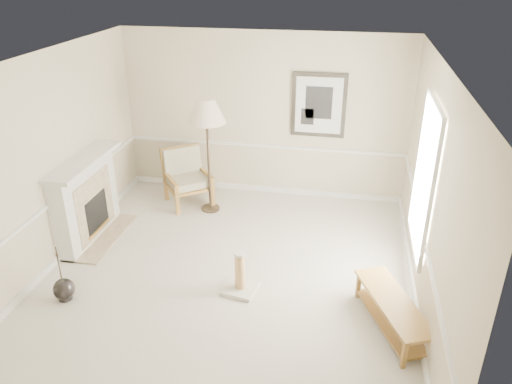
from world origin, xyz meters
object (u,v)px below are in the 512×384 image
at_px(armchair, 186,174).
at_px(floor_vase, 64,290).
at_px(scratching_post, 240,279).
at_px(bench, 392,310).
at_px(floor_lamp, 206,114).

bearing_deg(armchair, floor_vase, -139.89).
height_order(armchair, scratching_post, armchair).
bearing_deg(floor_vase, bench, 3.37).
bearing_deg(scratching_post, floor_vase, -164.47).
relative_size(floor_vase, bench, 0.56).
distance_m(floor_lamp, bench, 4.12).
xyz_separation_m(floor_lamp, bench, (2.91, -2.52, -1.44)).
xyz_separation_m(floor_vase, bench, (4.08, 0.24, 0.11)).
bearing_deg(armchair, bench, -76.38).
distance_m(armchair, bench, 4.39).
bearing_deg(bench, scratching_post, 169.22).
distance_m(floor_vase, floor_lamp, 3.38).
bearing_deg(floor_lamp, floor_vase, -112.80).
bearing_deg(floor_vase, armchair, 77.46).
bearing_deg(scratching_post, floor_lamp, 115.03).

